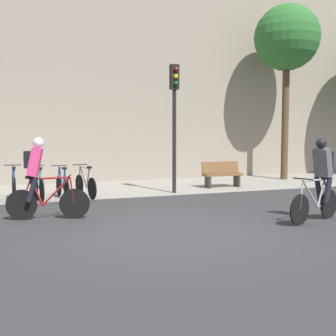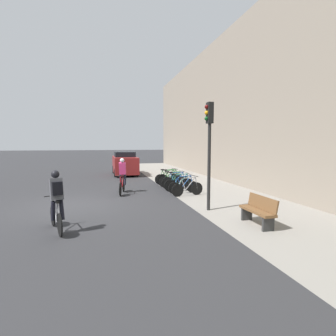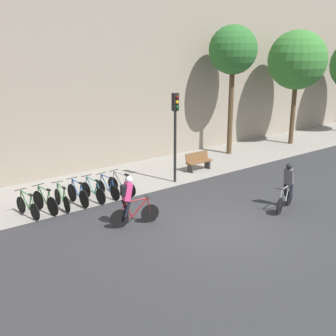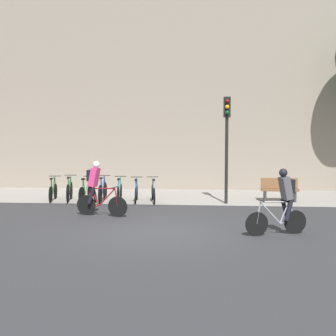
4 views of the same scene
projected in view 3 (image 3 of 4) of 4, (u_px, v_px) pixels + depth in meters
name	position (u px, v px, depth m)	size (l,w,h in m)	color
ground	(221.00, 230.00, 14.02)	(200.00, 200.00, 0.00)	#2B2B2D
kerb_strip	(115.00, 181.00, 19.12)	(44.00, 4.50, 0.01)	gray
building_facade	(83.00, 70.00, 19.71)	(44.00, 0.60, 9.69)	gray
cyclist_pink	(129.00, 200.00, 14.09)	(1.73, 0.59, 1.77)	black
cyclist_grey	(288.00, 184.00, 15.69)	(1.66, 0.66, 1.76)	black
parked_bike_0	(28.00, 207.00, 15.03)	(0.46, 1.61, 0.94)	black
parked_bike_1	(45.00, 202.00, 15.42)	(0.46, 1.66, 0.99)	black
parked_bike_2	(62.00, 199.00, 15.81)	(0.46, 1.62, 0.94)	black
parked_bike_3	(78.00, 194.00, 16.19)	(0.46, 1.67, 0.98)	black
parked_bike_4	(93.00, 191.00, 16.59)	(0.46, 1.69, 0.95)	black
parked_bike_5	(108.00, 188.00, 16.98)	(0.46, 1.60, 0.93)	black
parked_bike_6	(121.00, 185.00, 17.37)	(0.48, 1.65, 0.94)	black
traffic_light_pole	(175.00, 122.00, 18.27)	(0.26, 0.30, 3.98)	black
bench	(198.00, 161.00, 20.70)	(1.42, 0.44, 0.89)	brown
street_tree_0	(233.00, 51.00, 22.54)	(2.62, 2.62, 7.04)	#4C3823
street_tree_1	(297.00, 60.00, 25.17)	(3.51, 3.51, 6.88)	#4C3823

